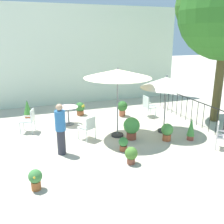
# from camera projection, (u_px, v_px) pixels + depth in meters

# --- Properties ---
(ground_plane) EXTENTS (60.00, 60.00, 0.00)m
(ground_plane) POSITION_uv_depth(u_px,v_px,m) (111.00, 133.00, 9.77)
(ground_plane) COLOR beige
(villa_facade) EXTENTS (11.07, 0.30, 5.03)m
(villa_facade) POSITION_uv_depth(u_px,v_px,m) (80.00, 56.00, 13.51)
(villa_facade) COLOR silver
(villa_facade) RESTS_ON ground
(terrace_railing) EXTENTS (0.03, 5.56, 1.01)m
(terrace_railing) POSITION_uv_depth(u_px,v_px,m) (192.00, 107.00, 10.73)
(terrace_railing) COLOR black
(terrace_railing) RESTS_ON ground
(patio_umbrella_0) EXTENTS (1.93, 1.93, 2.18)m
(patio_umbrella_0) POSITION_uv_depth(u_px,v_px,m) (167.00, 83.00, 9.34)
(patio_umbrella_0) COLOR #2D2D2D
(patio_umbrella_0) RESTS_ON ground
(patio_umbrella_1) EXTENTS (2.36, 2.36, 2.51)m
(patio_umbrella_1) POSITION_uv_depth(u_px,v_px,m) (118.00, 74.00, 8.83)
(patio_umbrella_1) COLOR #2D2D2D
(patio_umbrella_1) RESTS_ON ground
(cafe_table_0) EXTENTS (0.81, 0.81, 0.76)m
(cafe_table_0) POSITION_uv_depth(u_px,v_px,m) (68.00, 112.00, 10.56)
(cafe_table_0) COLOR silver
(cafe_table_0) RESTS_ON ground
(patio_chair_0) EXTENTS (0.64, 0.64, 0.85)m
(patio_chair_0) POSITION_uv_depth(u_px,v_px,m) (88.00, 126.00, 9.03)
(patio_chair_0) COLOR white
(patio_chair_0) RESTS_ON ground
(patio_chair_1) EXTENTS (0.48, 0.53, 0.96)m
(patio_chair_1) POSITION_uv_depth(u_px,v_px,m) (148.00, 105.00, 11.57)
(patio_chair_1) COLOR silver
(patio_chair_1) RESTS_ON ground
(patio_chair_2) EXTENTS (0.64, 0.64, 0.89)m
(patio_chair_2) POSITION_uv_depth(u_px,v_px,m) (222.00, 134.00, 8.31)
(patio_chair_2) COLOR white
(patio_chair_2) RESTS_ON ground
(patio_chair_3) EXTENTS (0.59, 0.58, 0.90)m
(patio_chair_3) POSITION_uv_depth(u_px,v_px,m) (29.00, 119.00, 9.72)
(patio_chair_3) COLOR white
(patio_chair_3) RESTS_ON ground
(potted_plant_0) EXTENTS (0.33, 0.33, 0.53)m
(potted_plant_0) POSITION_uv_depth(u_px,v_px,m) (35.00, 178.00, 6.15)
(potted_plant_0) COLOR #A55A2C
(potted_plant_0) RESTS_ON ground
(potted_plant_1) EXTENTS (0.38, 0.38, 0.52)m
(potted_plant_1) POSITION_uv_depth(u_px,v_px,m) (131.00, 154.00, 7.39)
(potted_plant_1) COLOR brown
(potted_plant_1) RESTS_ON ground
(potted_plant_2) EXTENTS (0.31, 0.31, 0.47)m
(potted_plant_2) POSITION_uv_depth(u_px,v_px,m) (123.00, 144.00, 8.22)
(potted_plant_2) COLOR #9C4E2F
(potted_plant_2) RESTS_ON ground
(potted_plant_3) EXTENTS (0.59, 0.59, 0.81)m
(potted_plant_3) POSITION_uv_depth(u_px,v_px,m) (132.00, 127.00, 9.10)
(potted_plant_3) COLOR brown
(potted_plant_3) RESTS_ON ground
(potted_plant_4) EXTENTS (0.46, 0.46, 0.70)m
(potted_plant_4) POSITION_uv_depth(u_px,v_px,m) (122.00, 107.00, 11.67)
(potted_plant_4) COLOR #AD6041
(potted_plant_4) RESTS_ON ground
(potted_plant_5) EXTENTS (0.42, 0.42, 0.62)m
(potted_plant_5) POSITION_uv_depth(u_px,v_px,m) (167.00, 131.00, 9.01)
(potted_plant_5) COLOR #B75A33
(potted_plant_5) RESTS_ON ground
(potted_plant_6) EXTENTS (0.27, 0.27, 0.81)m
(potted_plant_6) POSITION_uv_depth(u_px,v_px,m) (191.00, 129.00, 9.03)
(potted_plant_6) COLOR #9E4839
(potted_plant_6) RESTS_ON ground
(potted_plant_7) EXTENTS (0.35, 0.35, 0.88)m
(potted_plant_7) POSITION_uv_depth(u_px,v_px,m) (28.00, 109.00, 11.20)
(potted_plant_7) COLOR #BB5634
(potted_plant_7) RESTS_ON ground
(potted_plant_8) EXTENTS (0.43, 0.43, 0.61)m
(potted_plant_8) POSITION_uv_depth(u_px,v_px,m) (80.00, 108.00, 11.85)
(potted_plant_8) COLOR #9E5731
(potted_plant_8) RESTS_ON ground
(standing_person) EXTENTS (0.38, 0.38, 1.63)m
(standing_person) POSITION_uv_depth(u_px,v_px,m) (61.00, 129.00, 7.85)
(standing_person) COLOR #33333D
(standing_person) RESTS_ON ground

